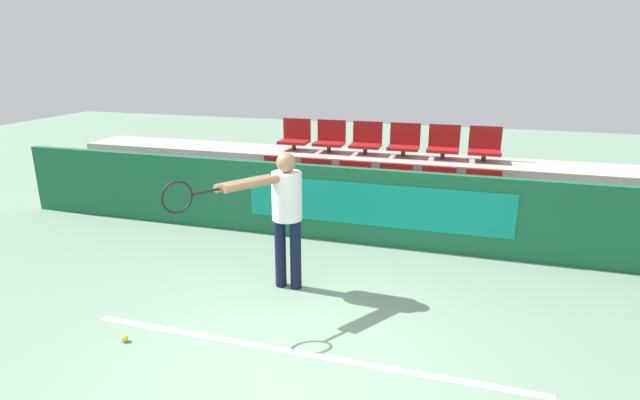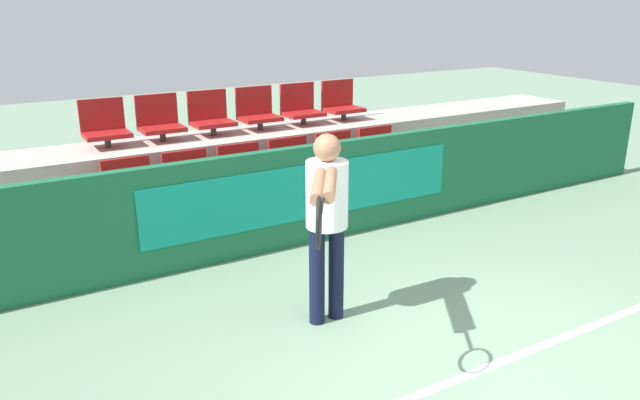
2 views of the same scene
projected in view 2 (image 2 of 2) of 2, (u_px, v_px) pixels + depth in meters
ground_plane at (512, 393)px, 4.33m from camera, size 30.00×30.00×0.00m
court_baseline at (479, 370)px, 4.59m from camera, size 4.35×0.08×0.01m
barrier_wall at (295, 197)px, 6.75m from camera, size 11.49×0.14×1.10m
bleacher_tier_front at (273, 210)px, 7.29m from camera, size 11.09×0.92×0.49m
bleacher_tier_middle at (241, 171)px, 7.96m from camera, size 11.09×0.92×0.99m
stadium_chair_0 at (130, 189)px, 6.47m from camera, size 0.50×0.39×0.53m
stadium_chair_1 at (189, 180)px, 6.77m from camera, size 0.50×0.39×0.53m
stadium_chair_2 at (242, 172)px, 7.08m from camera, size 0.50×0.39×0.53m
stadium_chair_3 at (292, 164)px, 7.39m from camera, size 0.50×0.39×0.53m
stadium_chair_4 at (337, 158)px, 7.69m from camera, size 0.50×0.39×0.53m
stadium_chair_5 at (379, 151)px, 8.00m from camera, size 0.50×0.39×0.53m
stadium_chair_6 at (105, 126)px, 7.06m from camera, size 0.50×0.39×0.53m
stadium_chair_7 at (160, 121)px, 7.37m from camera, size 0.50×0.39×0.53m
stadium_chair_8 at (211, 116)px, 7.68m from camera, size 0.50×0.39×0.53m
stadium_chair_9 at (257, 111)px, 7.99m from camera, size 0.50×0.39×0.53m
stadium_chair_10 at (301, 107)px, 8.29m from camera, size 0.50×0.39×0.53m
stadium_chair_11 at (341, 103)px, 8.60m from camera, size 0.50×0.39×0.53m
tennis_player at (327, 210)px, 4.94m from camera, size 0.98×1.38×1.61m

